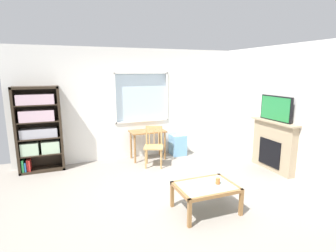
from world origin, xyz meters
TOP-DOWN VIEW (x-y plane):
  - ground at (0.00, 0.00)m, footprint 6.39×5.51m
  - wall_back_with_window at (-0.02, 2.26)m, footprint 5.39×0.15m
  - wall_right at (2.76, 0.00)m, footprint 0.12×4.71m
  - bookshelf at (-2.08, 2.01)m, footprint 0.90×0.38m
  - desk_under_window at (0.29, 1.91)m, footprint 0.84×0.48m
  - wooden_chair at (0.27, 1.39)m, footprint 0.54×0.53m
  - plastic_drawer_unit at (1.11, 1.96)m, footprint 0.35×0.40m
  - fireplace at (2.60, 0.22)m, footprint 0.26×1.21m
  - tv at (2.58, 0.22)m, footprint 0.06×0.85m
  - coffee_table at (0.37, -0.81)m, footprint 0.90×0.67m
  - sippy_cup at (0.56, -0.82)m, footprint 0.07×0.07m

SIDE VIEW (x-z plane):
  - ground at x=0.00m, z-range -0.02..0.00m
  - plastic_drawer_unit at x=1.11m, z-range 0.00..0.52m
  - coffee_table at x=0.37m, z-range 0.15..0.57m
  - wooden_chair at x=0.27m, z-range 0.01..0.91m
  - sippy_cup at x=0.56m, z-range 0.42..0.51m
  - fireplace at x=2.60m, z-range 0.00..1.09m
  - desk_under_window at x=0.29m, z-range 0.23..0.94m
  - bookshelf at x=-2.08m, z-range 0.04..1.85m
  - wall_back_with_window at x=-0.02m, z-range -0.02..2.63m
  - wall_right at x=2.76m, z-range 0.00..2.65m
  - tv at x=2.58m, z-range 1.08..1.61m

